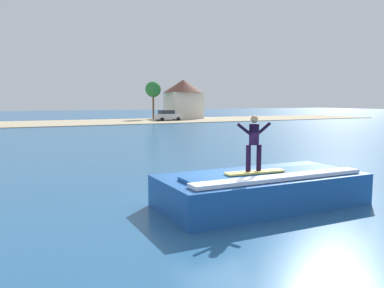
% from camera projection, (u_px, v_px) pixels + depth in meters
% --- Properties ---
extents(ground_plane, '(260.00, 260.00, 0.00)m').
position_uv_depth(ground_plane, '(219.00, 209.00, 12.73)').
color(ground_plane, '#255784').
extents(wave_crest, '(6.92, 3.18, 1.19)m').
position_uv_depth(wave_crest, '(262.00, 189.00, 13.13)').
color(wave_crest, '#1C519C').
rests_on(wave_crest, ground_plane).
extents(surfboard, '(2.09, 0.53, 0.06)m').
position_uv_depth(surfboard, '(255.00, 172.00, 12.61)').
color(surfboard, '#EAD159').
rests_on(surfboard, wave_crest).
extents(surfer, '(1.28, 0.32, 1.80)m').
position_uv_depth(surfer, '(254.00, 140.00, 12.52)').
color(surfer, black).
rests_on(surfer, surfboard).
extents(shoreline_bank, '(120.00, 16.01, 0.09)m').
position_uv_depth(shoreline_bank, '(49.00, 123.00, 58.96)').
color(shoreline_bank, tan).
rests_on(shoreline_bank, ground_plane).
extents(car_far_shore, '(4.49, 2.11, 1.86)m').
position_uv_depth(car_far_shore, '(168.00, 115.00, 66.24)').
color(car_far_shore, silver).
rests_on(car_far_shore, ground_plane).
extents(house_gabled_white, '(7.56, 7.56, 7.40)m').
position_uv_depth(house_gabled_white, '(183.00, 97.00, 74.12)').
color(house_gabled_white, silver).
rests_on(house_gabled_white, ground_plane).
extents(tree_tall_bare, '(2.89, 2.89, 6.96)m').
position_uv_depth(tree_tall_bare, '(153.00, 90.00, 71.62)').
color(tree_tall_bare, brown).
rests_on(tree_tall_bare, ground_plane).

